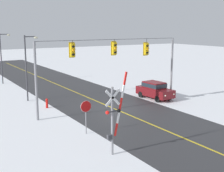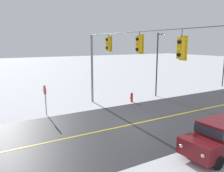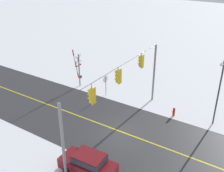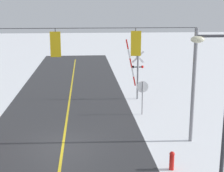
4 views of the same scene
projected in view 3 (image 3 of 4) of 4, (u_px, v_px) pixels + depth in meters
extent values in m
plane|color=white|center=(119.00, 131.00, 24.22)|extent=(160.00, 160.00, 0.00)
cube|color=#303033|center=(183.00, 155.00, 21.29)|extent=(9.00, 80.00, 0.01)
cube|color=gold|center=(183.00, 155.00, 21.28)|extent=(0.14, 72.00, 0.01)
cylinder|color=gray|center=(154.00, 73.00, 28.16)|extent=(0.20, 0.20, 6.20)
cylinder|color=gray|center=(63.00, 144.00, 17.57)|extent=(0.20, 0.20, 6.20)
cylinder|color=#38383D|center=(119.00, 67.00, 21.51)|extent=(14.00, 0.04, 0.04)
cylinder|color=#38383D|center=(141.00, 55.00, 24.47)|extent=(0.04, 0.04, 0.23)
cube|color=gold|center=(141.00, 61.00, 24.75)|extent=(0.34, 0.28, 1.08)
cube|color=gold|center=(143.00, 62.00, 24.68)|extent=(0.52, 0.03, 1.26)
sphere|color=black|center=(140.00, 58.00, 24.69)|extent=(0.24, 0.24, 0.24)
cube|color=gold|center=(139.00, 57.00, 24.69)|extent=(0.26, 0.16, 0.03)
sphere|color=#F99E0F|center=(140.00, 61.00, 24.83)|extent=(0.24, 0.24, 0.24)
cube|color=gold|center=(139.00, 60.00, 24.82)|extent=(0.26, 0.16, 0.03)
sphere|color=black|center=(140.00, 64.00, 24.97)|extent=(0.24, 0.24, 0.24)
cube|color=gold|center=(139.00, 63.00, 24.96)|extent=(0.26, 0.16, 0.03)
cylinder|color=#38383D|center=(118.00, 69.00, 21.43)|extent=(0.04, 0.04, 0.24)
cube|color=gold|center=(118.00, 76.00, 21.72)|extent=(0.34, 0.28, 1.08)
cube|color=gold|center=(120.00, 77.00, 21.64)|extent=(0.52, 0.03, 1.26)
sphere|color=black|center=(117.00, 72.00, 21.65)|extent=(0.24, 0.24, 0.24)
cube|color=gold|center=(116.00, 71.00, 21.65)|extent=(0.26, 0.16, 0.03)
sphere|color=#F99E0F|center=(117.00, 76.00, 21.79)|extent=(0.24, 0.24, 0.24)
cube|color=gold|center=(116.00, 75.00, 21.79)|extent=(0.26, 0.16, 0.03)
sphere|color=black|center=(117.00, 79.00, 21.93)|extent=(0.24, 0.24, 0.24)
cube|color=gold|center=(116.00, 78.00, 21.93)|extent=(0.26, 0.16, 0.03)
cylinder|color=#38383D|center=(91.00, 86.00, 18.78)|extent=(0.04, 0.04, 0.43)
cube|color=gold|center=(92.00, 96.00, 19.11)|extent=(0.34, 0.28, 1.08)
cube|color=gold|center=(94.00, 96.00, 19.03)|extent=(0.52, 0.03, 1.26)
sphere|color=black|center=(90.00, 91.00, 19.04)|extent=(0.24, 0.24, 0.24)
cube|color=gold|center=(89.00, 90.00, 19.04)|extent=(0.26, 0.16, 0.03)
sphere|color=#F99E0F|center=(90.00, 95.00, 19.18)|extent=(0.24, 0.24, 0.24)
cube|color=gold|center=(89.00, 94.00, 19.18)|extent=(0.26, 0.16, 0.03)
sphere|color=black|center=(90.00, 99.00, 19.32)|extent=(0.24, 0.24, 0.24)
cube|color=gold|center=(89.00, 98.00, 19.32)|extent=(0.26, 0.16, 0.03)
cylinder|color=gray|center=(106.00, 86.00, 29.96)|extent=(0.07, 0.07, 2.30)
cylinder|color=#B71414|center=(105.00, 79.00, 29.63)|extent=(0.76, 0.03, 0.76)
cylinder|color=white|center=(106.00, 79.00, 29.62)|extent=(0.80, 0.02, 0.80)
cylinder|color=gray|center=(79.00, 70.00, 31.77)|extent=(0.14, 0.14, 4.00)
cube|color=white|center=(78.00, 59.00, 31.18)|extent=(0.98, 0.04, 0.98)
cube|color=white|center=(78.00, 59.00, 31.18)|extent=(0.98, 0.04, 0.98)
cube|color=#38383D|center=(79.00, 66.00, 31.53)|extent=(0.80, 0.06, 0.08)
sphere|color=red|center=(80.00, 64.00, 31.84)|extent=(0.22, 0.22, 0.22)
sphere|color=black|center=(76.00, 66.00, 31.27)|extent=(0.22, 0.22, 0.22)
cube|color=red|center=(78.00, 75.00, 31.81)|extent=(0.25, 0.08, 0.76)
cube|color=white|center=(77.00, 70.00, 31.37)|extent=(0.25, 0.08, 0.76)
cube|color=red|center=(76.00, 64.00, 30.93)|extent=(0.25, 0.08, 0.76)
cube|color=white|center=(74.00, 59.00, 30.50)|extent=(0.25, 0.08, 0.76)
cube|color=red|center=(73.00, 53.00, 30.06)|extent=(0.25, 0.08, 0.76)
cube|color=#38383D|center=(81.00, 77.00, 32.30)|extent=(0.28, 0.20, 0.28)
cube|color=maroon|center=(88.00, 166.00, 19.19)|extent=(2.01, 4.20, 0.80)
cube|color=maroon|center=(89.00, 159.00, 18.82)|extent=(1.62, 2.22, 0.64)
cube|color=#232D38|center=(89.00, 159.00, 18.82)|extent=(1.66, 2.30, 0.40)
sphere|color=#EFEACC|center=(60.00, 160.00, 19.63)|extent=(0.16, 0.16, 0.16)
sphere|color=#EFEACC|center=(69.00, 151.00, 20.53)|extent=(0.16, 0.16, 0.16)
cylinder|color=black|center=(67.00, 171.00, 19.30)|extent=(0.26, 0.65, 0.64)
cylinder|color=black|center=(80.00, 157.00, 20.55)|extent=(0.26, 0.65, 0.64)
cylinder|color=black|center=(109.00, 169.00, 19.43)|extent=(0.26, 0.65, 0.64)
cylinder|color=#38383D|center=(219.00, 93.00, 23.87)|extent=(0.14, 0.14, 6.50)
cylinder|color=#38383D|center=(223.00, 62.00, 22.11)|extent=(1.10, 0.09, 0.09)
ellipsoid|color=beige|center=(222.00, 65.00, 21.73)|extent=(0.44, 0.28, 0.22)
cylinder|color=red|center=(174.00, 113.00, 26.35)|extent=(0.22, 0.22, 0.70)
sphere|color=red|center=(174.00, 109.00, 26.18)|extent=(0.24, 0.24, 0.24)
cylinder|color=red|center=(172.00, 112.00, 26.41)|extent=(0.09, 0.10, 0.09)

